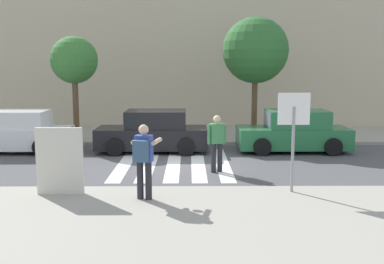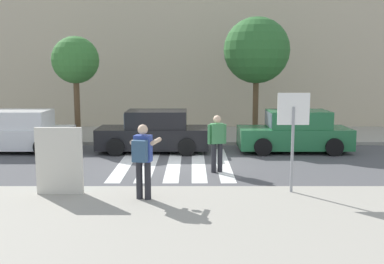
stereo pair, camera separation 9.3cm
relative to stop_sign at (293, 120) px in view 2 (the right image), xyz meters
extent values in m
plane|color=#4C4C4F|center=(-3.00, 3.70, -1.88)|extent=(120.00, 120.00, 0.00)
cube|color=#9E998C|center=(-3.00, -2.50, -1.81)|extent=(60.00, 6.00, 0.14)
cube|color=#9E998C|center=(-3.00, 9.70, -1.81)|extent=(60.00, 4.80, 0.14)
cube|color=beige|center=(-3.00, 14.10, 1.89)|extent=(56.00, 4.00, 7.55)
cube|color=silver|center=(-4.60, 3.90, -1.88)|extent=(0.44, 5.20, 0.01)
cube|color=silver|center=(-3.80, 3.90, -1.88)|extent=(0.44, 5.20, 0.01)
cube|color=silver|center=(-3.00, 3.90, -1.88)|extent=(0.44, 5.20, 0.01)
cube|color=silver|center=(-2.20, 3.90, -1.88)|extent=(0.44, 5.20, 0.01)
cube|color=silver|center=(-1.40, 3.90, -1.88)|extent=(0.44, 5.20, 0.01)
cylinder|color=gray|center=(0.00, -0.01, -0.71)|extent=(0.07, 0.07, 2.07)
cube|color=white|center=(0.00, 0.00, 0.28)|extent=(0.76, 0.03, 0.76)
cube|color=red|center=(0.00, 0.02, 0.28)|extent=(0.66, 0.02, 0.66)
cylinder|color=#232328|center=(-3.61, -0.59, -1.30)|extent=(0.15, 0.15, 0.88)
cylinder|color=#232328|center=(-3.42, -0.63, -1.30)|extent=(0.15, 0.15, 0.88)
cube|color=#33479E|center=(-3.52, -0.61, -0.56)|extent=(0.42, 0.31, 0.60)
sphere|color=beige|center=(-3.52, -0.61, -0.13)|extent=(0.23, 0.23, 0.23)
cylinder|color=beige|center=(-3.71, -0.35, -0.43)|extent=(0.22, 0.59, 0.10)
cylinder|color=beige|center=(-3.24, -0.45, -0.43)|extent=(0.22, 0.59, 0.10)
cube|color=black|center=(-3.43, -0.22, -0.40)|extent=(0.16, 0.13, 0.10)
cube|color=#335170|center=(-3.57, -0.84, -0.58)|extent=(0.35, 0.26, 0.48)
cylinder|color=#232328|center=(-1.76, 2.61, -1.44)|extent=(0.15, 0.15, 0.88)
cylinder|color=#232328|center=(-1.56, 2.66, -1.44)|extent=(0.15, 0.15, 0.88)
cube|color=#3D844C|center=(-1.66, 2.64, -0.70)|extent=(0.43, 0.33, 0.60)
sphere|color=beige|center=(-1.66, 2.64, -0.27)|extent=(0.23, 0.23, 0.23)
cylinder|color=#3D844C|center=(-1.89, 2.58, -0.72)|extent=(0.10, 0.10, 0.58)
cylinder|color=#3D844C|center=(-1.43, 2.69, -0.72)|extent=(0.10, 0.10, 0.58)
cube|color=white|center=(-9.01, 6.00, -1.35)|extent=(4.10, 1.70, 0.76)
cube|color=white|center=(-8.86, 6.00, -0.65)|extent=(2.20, 1.56, 0.64)
cube|color=slate|center=(-7.89, 6.00, -0.65)|extent=(0.10, 1.50, 0.51)
cylinder|color=black|center=(-7.74, 5.15, -1.56)|extent=(0.64, 0.22, 0.64)
cylinder|color=black|center=(-7.74, 6.85, -1.56)|extent=(0.64, 0.22, 0.64)
cube|color=black|center=(-3.87, 6.00, -1.35)|extent=(4.10, 1.70, 0.76)
cube|color=black|center=(-3.72, 6.00, -0.65)|extent=(2.20, 1.56, 0.64)
cube|color=slate|center=(-4.79, 6.00, -0.65)|extent=(0.10, 1.50, 0.54)
cube|color=slate|center=(-2.75, 6.00, -0.65)|extent=(0.10, 1.50, 0.51)
cylinder|color=black|center=(-5.14, 5.15, -1.56)|extent=(0.64, 0.22, 0.64)
cylinder|color=black|center=(-5.14, 6.85, -1.56)|extent=(0.64, 0.22, 0.64)
cylinder|color=black|center=(-2.60, 5.15, -1.56)|extent=(0.64, 0.22, 0.64)
cylinder|color=black|center=(-2.60, 6.85, -1.56)|extent=(0.64, 0.22, 0.64)
cube|color=#236B3D|center=(1.39, 6.00, -1.35)|extent=(4.10, 1.70, 0.76)
cube|color=#236B3D|center=(1.54, 6.00, -0.65)|extent=(2.20, 1.56, 0.64)
cube|color=slate|center=(0.47, 6.00, -0.65)|extent=(0.10, 1.50, 0.54)
cube|color=slate|center=(2.51, 6.00, -0.65)|extent=(0.10, 1.50, 0.51)
cylinder|color=black|center=(0.12, 5.15, -1.56)|extent=(0.64, 0.22, 0.64)
cylinder|color=black|center=(0.12, 6.85, -1.56)|extent=(0.64, 0.22, 0.64)
cylinder|color=black|center=(2.66, 5.15, -1.56)|extent=(0.64, 0.22, 0.64)
cylinder|color=black|center=(2.66, 6.85, -1.56)|extent=(0.64, 0.22, 0.64)
cylinder|color=brown|center=(-7.20, 8.05, -0.38)|extent=(0.24, 0.24, 2.72)
sphere|color=#387533|center=(-7.20, 8.05, 1.55)|extent=(1.93, 1.93, 1.93)
cylinder|color=brown|center=(0.29, 8.42, -0.30)|extent=(0.24, 0.24, 2.88)
sphere|color=#2D662D|center=(0.29, 8.42, 1.96)|extent=(2.76, 2.76, 2.76)
cube|color=beige|center=(-5.55, -0.18, -0.94)|extent=(1.10, 0.10, 1.60)
cube|color=#5199B2|center=(-5.55, -0.13, -0.94)|extent=(0.96, 0.02, 1.46)
camera|label=1|loc=(-2.50, -10.60, 1.25)|focal=42.00mm
camera|label=2|loc=(-2.41, -10.60, 1.25)|focal=42.00mm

